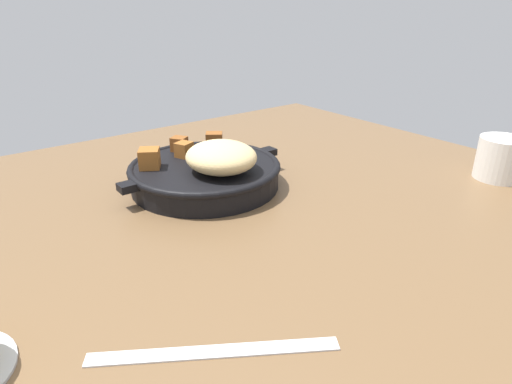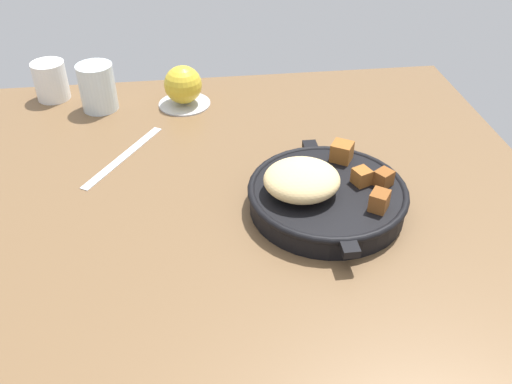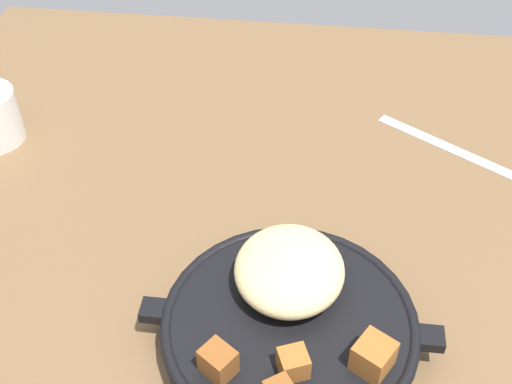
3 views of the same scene
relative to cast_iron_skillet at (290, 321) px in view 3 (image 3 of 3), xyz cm
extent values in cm
cube|color=brown|center=(-2.16, 12.61, -4.27)|extent=(107.11, 102.98, 2.40)
cylinder|color=black|center=(0.04, -0.57, -1.10)|extent=(24.44, 24.44, 3.92)
torus|color=black|center=(0.04, -0.57, 0.54)|extent=(25.15, 25.15, 1.20)
cube|color=black|center=(13.47, -0.57, 0.27)|extent=(2.64, 2.40, 1.20)
cube|color=black|center=(-13.39, -0.57, 0.27)|extent=(2.64, 2.40, 1.20)
ellipsoid|color=#DBBC7F|center=(-0.44, 3.77, 3.24)|extent=(10.95, 11.73, 4.76)
cube|color=#935623|center=(0.77, -6.04, 2.13)|extent=(3.28, 3.22, 2.55)
cube|color=#935623|center=(7.82, -4.64, 2.43)|extent=(4.40, 4.44, 3.15)
cube|color=brown|center=(-5.88, -6.79, 2.32)|extent=(3.82, 3.72, 2.93)
cube|color=silver|center=(19.51, 32.45, -2.89)|extent=(19.90, 13.41, 0.36)
camera|label=1|loc=(34.90, 58.52, 25.87)|focal=30.79mm
camera|label=2|loc=(-68.20, 19.36, 51.82)|focal=39.15mm
camera|label=3|loc=(1.35, -38.49, 53.36)|focal=46.26mm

